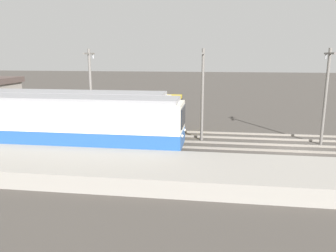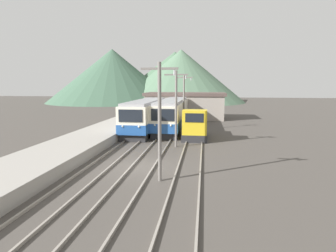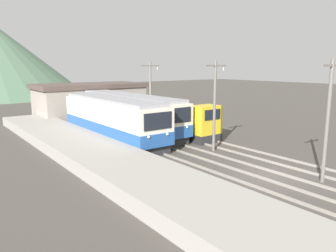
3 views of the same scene
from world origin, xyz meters
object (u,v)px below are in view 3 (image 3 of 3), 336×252
commuter_train_center (129,115)px  commuter_train_left (112,121)px  catenary_mast_mid (215,102)px  catenary_mast_near (328,116)px  shunting_locomotive (194,125)px  catenary_mast_far (150,95)px

commuter_train_center → commuter_train_left: bearing=-144.4°
catenary_mast_mid → catenary_mast_near: bearing=-90.0°
commuter_train_left → catenary_mast_near: bearing=-74.8°
commuter_train_center → shunting_locomotive: size_ratio=2.95×
commuter_train_center → catenary_mast_mid: bearing=-81.0°
commuter_train_left → commuter_train_center: (2.80, 2.00, -0.01)m
shunting_locomotive → catenary_mast_far: 5.15m
commuter_train_center → catenary_mast_near: (1.51, -17.81, 1.91)m
catenary_mast_far → catenary_mast_mid: bearing=-90.0°
shunting_locomotive → catenary_mast_mid: catenary_mast_mid is taller
catenary_mast_mid → catenary_mast_far: (0.00, 8.24, 0.00)m
commuter_train_center → catenary_mast_far: (1.51, -1.33, 1.91)m
catenary_mast_mid → catenary_mast_far: bearing=90.0°
commuter_train_left → commuter_train_center: size_ratio=0.89×
commuter_train_center → catenary_mast_near: bearing=-85.2°
commuter_train_center → catenary_mast_mid: (1.51, -9.57, 1.91)m
commuter_train_center → catenary_mast_far: 2.77m
shunting_locomotive → catenary_mast_near: (-1.49, -12.15, 2.37)m
shunting_locomotive → commuter_train_left: bearing=147.8°
commuter_train_left → catenary_mast_mid: size_ratio=2.05×
commuter_train_center → shunting_locomotive: 6.42m
catenary_mast_near → catenary_mast_far: bearing=90.0°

